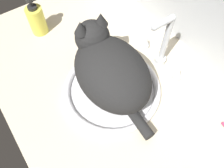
{
  "coord_description": "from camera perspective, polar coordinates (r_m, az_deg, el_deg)",
  "views": [
    {
      "loc": [
        29.33,
        -22.98,
        69.18
      ],
      "look_at": [
        -2.74,
        -0.7,
        7.0
      ],
      "focal_mm": 36.61,
      "sensor_mm": 36.0,
      "label": 1
    }
  ],
  "objects": [
    {
      "name": "cat",
      "position": [
        0.69,
        -0.86,
        4.21
      ],
      "size": [
        37.88,
        22.28,
        20.62
      ],
      "color": "black",
      "rests_on": "sink_basin"
    },
    {
      "name": "soap_pump_bottle",
      "position": [
        0.94,
        -18.3,
        15.02
      ],
      "size": [
        6.25,
        6.25,
        15.66
      ],
      "color": "#E5DB4C",
      "rests_on": "countertop"
    },
    {
      "name": "backsplash_wall",
      "position": [
        0.83,
        22.97,
        15.16
      ],
      "size": [
        120.54,
        2.4,
        37.07
      ],
      "primitive_type": "cube",
      "color": "#B2B7BC",
      "rests_on": "ground"
    },
    {
      "name": "countertop",
      "position": [
        0.77,
        1.59,
        -3.33
      ],
      "size": [
        120.54,
        68.09,
        3.0
      ],
      "primitive_type": "cube",
      "color": "beige",
      "rests_on": "ground"
    },
    {
      "name": "sink_basin",
      "position": [
        0.76,
        0.0,
        -1.21
      ],
      "size": [
        32.43,
        32.43,
        2.24
      ],
      "color": "white",
      "rests_on": "countertop"
    },
    {
      "name": "faucet",
      "position": [
        0.79,
        12.51,
        8.91
      ],
      "size": [
        20.57,
        9.79,
        21.85
      ],
      "color": "silver",
      "rests_on": "countertop"
    }
  ]
}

